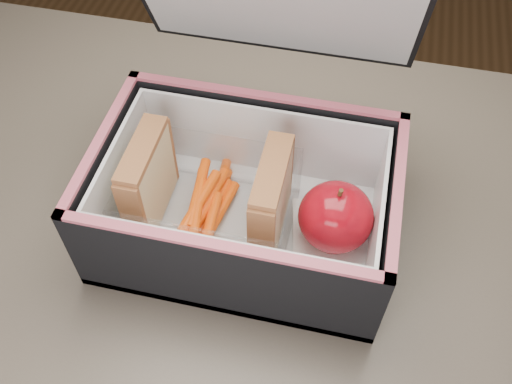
{
  "coord_description": "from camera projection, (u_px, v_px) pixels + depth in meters",
  "views": [
    {
      "loc": [
        0.07,
        -0.31,
        1.29
      ],
      "look_at": [
        -0.01,
        0.06,
        0.81
      ],
      "focal_mm": 40.0,
      "sensor_mm": 36.0,
      "label": 1
    }
  ],
  "objects": [
    {
      "name": "kitchen_table",
      "position": [
        256.0,
        308.0,
        0.69
      ],
      "size": [
        1.2,
        0.8,
        0.75
      ],
      "color": "brown",
      "rests_on": "ground"
    },
    {
      "name": "plastic_tub",
      "position": [
        210.0,
        201.0,
        0.62
      ],
      "size": [
        0.18,
        0.13,
        0.07
      ],
      "primitive_type": null,
      "color": "white",
      "rests_on": "lunch_bag"
    },
    {
      "name": "sandwich_right",
      "position": [
        271.0,
        201.0,
        0.59
      ],
      "size": [
        0.03,
        0.1,
        0.11
      ],
      "color": "#CAB086",
      "rests_on": "plastic_tub"
    },
    {
      "name": "sandwich_left",
      "position": [
        148.0,
        180.0,
        0.61
      ],
      "size": [
        0.03,
        0.09,
        0.1
      ],
      "color": "#CAB086",
      "rests_on": "plastic_tub"
    },
    {
      "name": "red_apple",
      "position": [
        336.0,
        217.0,
        0.59
      ],
      "size": [
        0.1,
        0.1,
        0.08
      ],
      "rotation": [
        0.0,
        0.0,
        0.33
      ],
      "color": "maroon",
      "rests_on": "paper_napkin"
    },
    {
      "name": "carrot_sticks",
      "position": [
        207.0,
        206.0,
        0.64
      ],
      "size": [
        0.05,
        0.15,
        0.03
      ],
      "color": "#F44C0D",
      "rests_on": "plastic_tub"
    },
    {
      "name": "paper_napkin",
      "position": [
        330.0,
        232.0,
        0.63
      ],
      "size": [
        0.1,
        0.1,
        0.01
      ],
      "primitive_type": "cube",
      "rotation": [
        0.0,
        0.0,
        0.19
      ],
      "color": "white",
      "rests_on": "lunch_bag"
    },
    {
      "name": "lunch_bag",
      "position": [
        246.0,
        192.0,
        0.6
      ],
      "size": [
        0.31,
        0.3,
        0.3
      ],
      "color": "black",
      "rests_on": "kitchen_table"
    }
  ]
}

